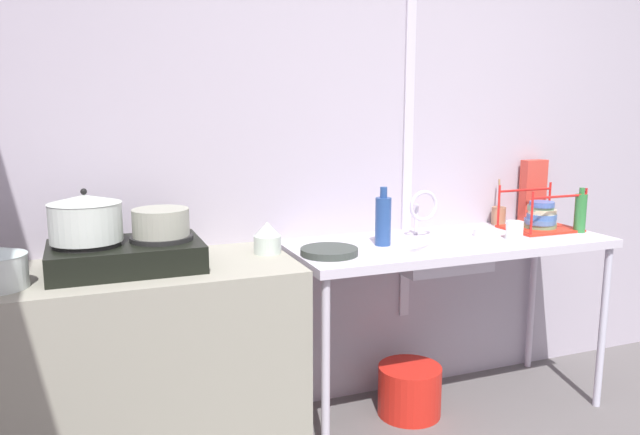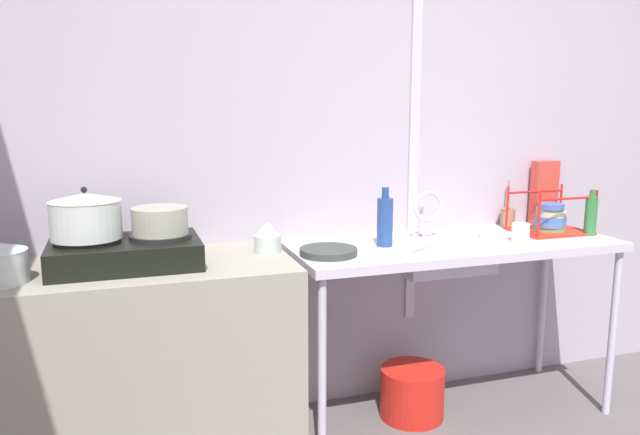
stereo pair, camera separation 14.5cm
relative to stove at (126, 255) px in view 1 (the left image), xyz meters
The scene contains 19 objects.
wall_back 1.37m from the stove, 15.57° to the left, with size 4.64×0.10×2.69m, color #AFA5B5.
wall_metal_strip 1.54m from the stove, 11.70° to the left, with size 0.05×0.01×2.15m, color silver.
counter_concrete 0.49m from the stove, ahead, with size 1.27×0.60×0.87m, color gray.
counter_sink 1.48m from the stove, ahead, with size 1.56×0.60×0.87m.
stove is the anchor object (origin of this frame).
pot_on_left_burner 0.21m from the stove, behind, with size 0.27×0.27×0.20m.
pot_on_right_burner 0.18m from the stove, ahead, with size 0.22×0.22×0.11m.
percolator 0.59m from the stove, ahead, with size 0.12×0.12×0.14m.
sink_basin 1.40m from the stove, ahead, with size 0.43×0.32×0.12m, color silver.
faucet 1.39m from the stove, ahead, with size 0.15×0.09×0.23m.
frying_pan 0.83m from the stove, ahead, with size 0.25×0.25×0.03m, color #333A34.
dish_rack 2.05m from the stove, ahead, with size 0.35×0.27×0.22m.
cup_by_rack 1.78m from the stove, ahead, with size 0.08×0.08×0.09m, color white.
small_bowl_on_drainboard 1.69m from the stove, ahead, with size 0.11×0.11×0.04m, color white.
bottle_by_sink 1.13m from the stove, ahead, with size 0.07×0.07×0.27m.
bottle_by_rack 2.19m from the stove, ahead, with size 0.06×0.06×0.23m.
cereal_box 2.19m from the stove, ahead, with size 0.15×0.06×0.34m, color #CD4034.
utensil_jar 1.96m from the stove, ahead, with size 0.07×0.07×0.24m.
bucket_on_floor 1.52m from the stove, ahead, with size 0.31×0.31×0.25m, color red.
Camera 1 is at (-1.40, -0.96, 1.50)m, focal length 34.78 mm.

